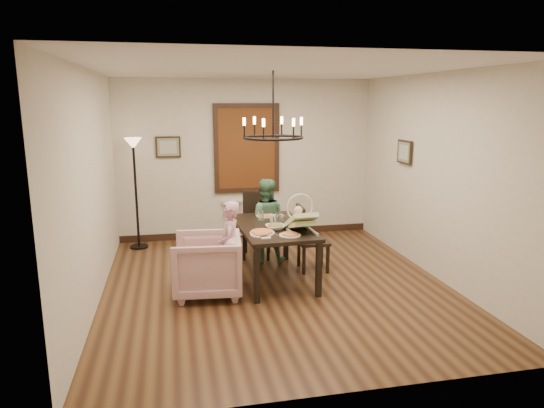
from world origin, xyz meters
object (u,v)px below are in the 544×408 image
object	(u,v)px
chair_right	(313,238)
baby_bouncer	(301,219)
armchair	(207,265)
drinking_glass	(281,221)
chair_far	(256,225)
seated_man	(265,228)
dining_table	(273,232)
elderly_woman	(229,255)
floor_lamp	(136,195)

from	to	relation	value
chair_right	baby_bouncer	xyz separation A→B (m)	(-0.36, -0.63, 0.45)
armchair	drinking_glass	bearing A→B (deg)	111.97
armchair	chair_far	bearing A→B (deg)	152.89
armchair	baby_bouncer	world-z (taller)	baby_bouncer
seated_man	chair_right	bearing A→B (deg)	150.41
dining_table	armchair	distance (m)	1.04
chair_right	drinking_glass	size ratio (longest dim) A/B	6.22
armchair	drinking_glass	distance (m)	1.16
dining_table	elderly_woman	world-z (taller)	elderly_woman
chair_far	seated_man	bearing A→B (deg)	-56.16
floor_lamp	drinking_glass	bearing A→B (deg)	-44.09
dining_table	elderly_woman	xyz separation A→B (m)	(-0.65, -0.37, -0.18)
elderly_woman	baby_bouncer	size ratio (longest dim) A/B	1.90
floor_lamp	chair_right	bearing A→B (deg)	-32.80
chair_right	baby_bouncer	world-z (taller)	baby_bouncer
armchair	seated_man	xyz separation A→B (m)	(0.97, 1.12, 0.14)
chair_far	chair_right	distance (m)	1.04
drinking_glass	elderly_woman	bearing A→B (deg)	-157.64
chair_right	floor_lamp	size ratio (longest dim) A/B	0.54
seated_man	elderly_woman	bearing A→B (deg)	70.04
floor_lamp	dining_table	bearing A→B (deg)	-44.55
seated_man	baby_bouncer	size ratio (longest dim) A/B	2.04
elderly_woman	floor_lamp	distance (m)	2.61
chair_right	floor_lamp	bearing A→B (deg)	60.15
dining_table	chair_right	world-z (taller)	chair_right
chair_right	armchair	xyz separation A→B (m)	(-1.58, -0.60, -0.09)
chair_right	seated_man	distance (m)	0.80
dining_table	seated_man	xyz separation A→B (m)	(0.04, 0.76, -0.14)
seated_man	drinking_glass	xyz separation A→B (m)	(0.06, -0.82, 0.31)
chair_far	seated_man	xyz separation A→B (m)	(0.09, -0.24, 0.02)
chair_far	chair_right	bearing A→B (deg)	-34.63
armchair	floor_lamp	distance (m)	2.50
elderly_woman	chair_right	bearing A→B (deg)	123.93
elderly_woman	dining_table	bearing A→B (deg)	128.47
chair_right	armchair	size ratio (longest dim) A/B	1.13
chair_far	floor_lamp	xyz separation A→B (m)	(-1.86, 0.88, 0.38)
baby_bouncer	elderly_woman	bearing A→B (deg)	174.64
floor_lamp	armchair	bearing A→B (deg)	-66.41
dining_table	armchair	xyz separation A→B (m)	(-0.93, -0.36, -0.29)
chair_far	floor_lamp	size ratio (longest dim) A/B	0.57
armchair	baby_bouncer	bearing A→B (deg)	94.05
elderly_woman	seated_man	distance (m)	1.32
baby_bouncer	drinking_glass	world-z (taller)	baby_bouncer
dining_table	baby_bouncer	xyz separation A→B (m)	(0.28, -0.40, 0.26)
elderly_woman	baby_bouncer	bearing A→B (deg)	97.17
chair_right	dining_table	bearing A→B (deg)	112.95
dining_table	seated_man	size ratio (longest dim) A/B	1.56
baby_bouncer	floor_lamp	size ratio (longest dim) A/B	0.29
chair_right	seated_man	bearing A→B (deg)	52.04
seated_man	drinking_glass	world-z (taller)	seated_man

